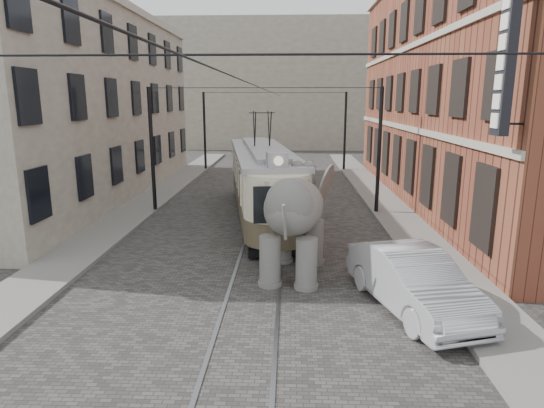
{
  "coord_description": "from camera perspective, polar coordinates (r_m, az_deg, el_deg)",
  "views": [
    {
      "loc": [
        1.01,
        -16.04,
        5.4
      ],
      "look_at": [
        0.44,
        -1.33,
        2.1
      ],
      "focal_mm": 30.73,
      "sensor_mm": 36.0,
      "label": 1
    }
  ],
  "objects": [
    {
      "name": "catenary",
      "position": [
        21.21,
        -1.07,
        6.13
      ],
      "size": [
        11.0,
        30.2,
        6.0
      ],
      "primitive_type": null,
      "color": "black",
      "rests_on": "ground"
    },
    {
      "name": "stucco_building",
      "position": [
        28.68,
        -22.97,
        10.85
      ],
      "size": [
        7.0,
        24.0,
        10.0
      ],
      "primitive_type": "cube",
      "color": "gray",
      "rests_on": "ground"
    },
    {
      "name": "sidewalk_right",
      "position": [
        17.62,
        18.65,
        -5.64
      ],
      "size": [
        2.0,
        60.0,
        0.15
      ],
      "primitive_type": "cube",
      "color": "slate",
      "rests_on": "ground"
    },
    {
      "name": "ground",
      "position": [
        16.96,
        -1.32,
        -5.94
      ],
      "size": [
        120.0,
        120.0,
        0.0
      ],
      "primitive_type": "plane",
      "color": "#494643"
    },
    {
      "name": "tram_rails",
      "position": [
        16.95,
        -1.32,
        -5.9
      ],
      "size": [
        1.54,
        80.0,
        0.02
      ],
      "primitive_type": null,
      "color": "slate",
      "rests_on": "ground"
    },
    {
      "name": "brick_building",
      "position": [
        26.97,
        24.61,
        12.79
      ],
      "size": [
        8.0,
        26.0,
        12.0
      ],
      "primitive_type": "cube",
      "color": "brown",
      "rests_on": "ground"
    },
    {
      "name": "sidewalk_left",
      "position": [
        18.5,
        -21.94,
        -5.05
      ],
      "size": [
        2.0,
        60.0,
        0.15
      ],
      "primitive_type": "cube",
      "color": "slate",
      "rests_on": "ground"
    },
    {
      "name": "elephant",
      "position": [
        14.47,
        2.68,
        -2.25
      ],
      "size": [
        3.85,
        5.91,
        3.37
      ],
      "primitive_type": null,
      "rotation": [
        0.0,
        0.0,
        -0.16
      ],
      "color": "#5B5A54",
      "rests_on": "ground"
    },
    {
      "name": "distant_block",
      "position": [
        56.08,
        1.22,
        14.26
      ],
      "size": [
        28.0,
        10.0,
        14.0
      ],
      "primitive_type": "cube",
      "color": "gray",
      "rests_on": "ground"
    },
    {
      "name": "tram",
      "position": [
        21.54,
        -1.2,
        4.73
      ],
      "size": [
        4.36,
        12.54,
        4.88
      ],
      "primitive_type": null,
      "rotation": [
        0.0,
        0.0,
        0.15
      ],
      "color": "beige",
      "rests_on": "ground"
    },
    {
      "name": "parked_car",
      "position": [
        12.82,
        16.88,
        -8.95
      ],
      "size": [
        3.0,
        5.16,
        1.61
      ],
      "primitive_type": "imported",
      "rotation": [
        0.0,
        0.0,
        0.28
      ],
      "color": "#A9A9AE",
      "rests_on": "ground"
    }
  ]
}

